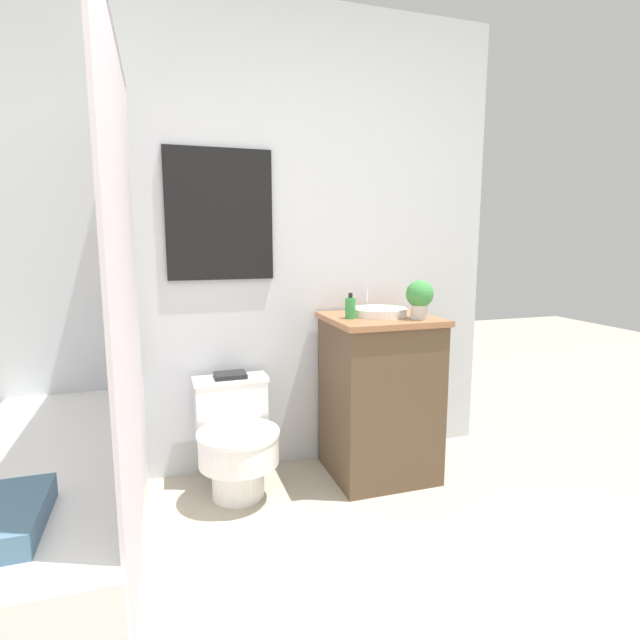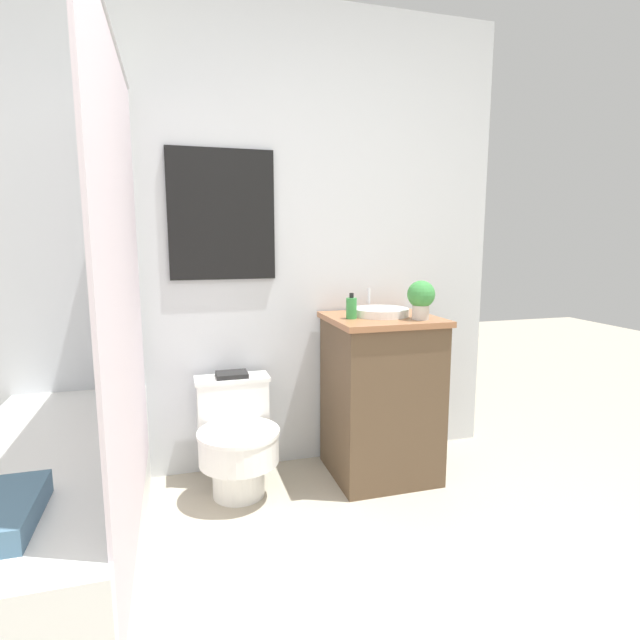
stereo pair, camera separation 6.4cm
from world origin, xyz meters
The scene contains 8 objects.
wall_back centered at (0.00, 2.01, 1.25)m, with size 3.11×0.07×2.50m.
shower_area centered at (-0.73, 1.20, 0.31)m, with size 0.63×1.57×1.98m.
toilet centered at (0.00, 1.72, 0.28)m, with size 0.40×0.51×0.56m.
vanity centered at (0.77, 1.70, 0.44)m, with size 0.56×0.54×0.87m.
sink centered at (0.77, 1.73, 0.89)m, with size 0.30×0.33×0.13m.
soap_bottle centered at (0.59, 1.67, 0.93)m, with size 0.05×0.05×0.13m.
potted_plant centered at (0.92, 1.55, 0.99)m, with size 0.14×0.14×0.20m.
book_on_tank centered at (0.00, 1.86, 0.58)m, with size 0.16×0.13×0.02m.
Camera 2 is at (-0.26, -0.68, 1.27)m, focal length 28.00 mm.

